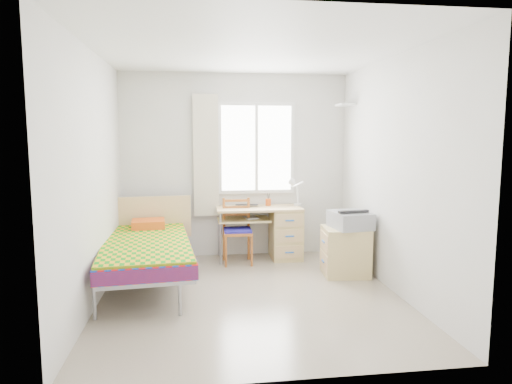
# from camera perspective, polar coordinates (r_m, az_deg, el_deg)

# --- Properties ---
(floor) EXTENTS (3.50, 3.50, 0.00)m
(floor) POSITION_cam_1_polar(r_m,az_deg,el_deg) (5.09, -0.69, -12.83)
(floor) COLOR #BCAD93
(floor) RESTS_ON ground
(ceiling) EXTENTS (3.50, 3.50, 0.00)m
(ceiling) POSITION_cam_1_polar(r_m,az_deg,el_deg) (4.86, -0.74, 17.35)
(ceiling) COLOR white
(ceiling) RESTS_ON wall_back
(wall_back) EXTENTS (3.20, 0.00, 3.20)m
(wall_back) POSITION_cam_1_polar(r_m,az_deg,el_deg) (6.54, -2.59, 3.29)
(wall_back) COLOR silver
(wall_back) RESTS_ON ground
(wall_left) EXTENTS (0.00, 3.50, 3.50)m
(wall_left) POSITION_cam_1_polar(r_m,az_deg,el_deg) (4.88, -19.73, 1.56)
(wall_left) COLOR silver
(wall_left) RESTS_ON ground
(wall_right) EXTENTS (0.00, 3.50, 3.50)m
(wall_right) POSITION_cam_1_polar(r_m,az_deg,el_deg) (5.24, 16.92, 2.03)
(wall_right) COLOR silver
(wall_right) RESTS_ON ground
(window) EXTENTS (1.10, 0.04, 1.30)m
(window) POSITION_cam_1_polar(r_m,az_deg,el_deg) (6.54, 0.05, 5.49)
(window) COLOR white
(window) RESTS_ON wall_back
(curtain) EXTENTS (0.35, 0.05, 1.70)m
(curtain) POSITION_cam_1_polar(r_m,az_deg,el_deg) (6.44, -6.28, 4.53)
(curtain) COLOR beige
(curtain) RESTS_ON wall_back
(floating_shelf) EXTENTS (0.20, 0.32, 0.03)m
(floating_shelf) POSITION_cam_1_polar(r_m,az_deg,el_deg) (6.50, 11.09, 10.64)
(floating_shelf) COLOR white
(floating_shelf) RESTS_ON wall_right
(bed) EXTENTS (1.16, 2.18, 0.91)m
(bed) POSITION_cam_1_polar(r_m,az_deg,el_deg) (5.50, -13.43, -6.70)
(bed) COLOR #93959B
(bed) RESTS_ON floor
(desk) EXTENTS (1.18, 0.55, 0.74)m
(desk) POSITION_cam_1_polar(r_m,az_deg,el_deg) (6.47, 3.10, -4.79)
(desk) COLOR tan
(desk) RESTS_ON floor
(chair) EXTENTS (0.39, 0.39, 0.89)m
(chair) POSITION_cam_1_polar(r_m,az_deg,el_deg) (6.23, -2.30, -4.34)
(chair) COLOR #99471D
(chair) RESTS_ON floor
(cabinet) EXTENTS (0.59, 0.53, 0.60)m
(cabinet) POSITION_cam_1_polar(r_m,az_deg,el_deg) (5.83, 11.08, -7.29)
(cabinet) COLOR tan
(cabinet) RESTS_ON floor
(printer) EXTENTS (0.49, 0.55, 0.21)m
(printer) POSITION_cam_1_polar(r_m,az_deg,el_deg) (5.75, 11.68, -3.39)
(printer) COLOR #989A9F
(printer) RESTS_ON cabinet
(laptop) EXTENTS (0.35, 0.26, 0.03)m
(laptop) POSITION_cam_1_polar(r_m,az_deg,el_deg) (6.40, -1.21, -1.75)
(laptop) COLOR black
(laptop) RESTS_ON desk
(pen_cup) EXTENTS (0.09, 0.09, 0.10)m
(pen_cup) POSITION_cam_1_polar(r_m,az_deg,el_deg) (6.50, 1.54, -1.29)
(pen_cup) COLOR #D65D17
(pen_cup) RESTS_ON desk
(task_lamp) EXTENTS (0.23, 0.32, 0.41)m
(task_lamp) POSITION_cam_1_polar(r_m,az_deg,el_deg) (6.36, 4.92, 0.41)
(task_lamp) COLOR white
(task_lamp) RESTS_ON desk
(book) EXTENTS (0.21, 0.26, 0.02)m
(book) POSITION_cam_1_polar(r_m,az_deg,el_deg) (6.35, -1.38, -3.28)
(book) COLOR gray
(book) RESTS_ON desk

